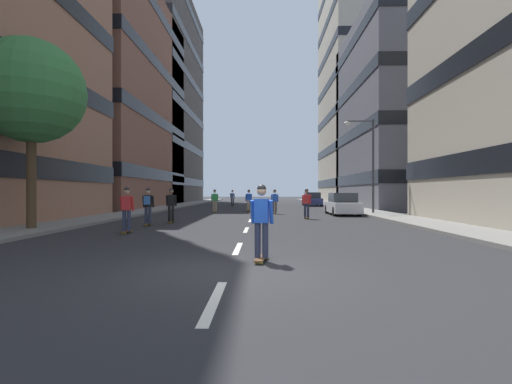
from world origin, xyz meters
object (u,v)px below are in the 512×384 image
at_px(skater_2, 275,200).
at_px(skater_8, 249,199).
at_px(street_tree_near, 31,92).
at_px(skater_7, 262,219).
at_px(skater_4, 232,197).
at_px(skater_5, 215,200).
at_px(streetlamp_right, 368,155).
at_px(skater_0, 127,208).
at_px(skater_3, 171,204).
at_px(skater_6, 148,204).
at_px(parked_car_mid, 342,205).
at_px(parked_car_near, 312,200).
at_px(skater_1, 307,202).

relative_size(skater_2, skater_8, 1.00).
distance_m(street_tree_near, skater_7, 12.11).
bearing_deg(skater_4, skater_5, -92.55).
distance_m(skater_5, skater_8, 2.83).
bearing_deg(skater_2, skater_7, -92.71).
relative_size(streetlamp_right, skater_7, 3.65).
bearing_deg(skater_0, skater_4, 85.51).
bearing_deg(skater_4, skater_7, -83.89).
xyz_separation_m(skater_3, skater_6, (-0.73, -1.49, 0.03)).
distance_m(street_tree_near, skater_2, 16.30).
xyz_separation_m(parked_car_mid, skater_0, (-10.71, -11.45, 0.29)).
height_order(street_tree_near, skater_8, street_tree_near).
xyz_separation_m(parked_car_near, skater_5, (-9.22, -12.83, 0.29)).
distance_m(parked_car_near, skater_0, 29.22).
distance_m(skater_0, skater_1, 10.90).
bearing_deg(skater_7, parked_car_near, 80.49).
bearing_deg(skater_4, skater_2, -71.76).
bearing_deg(skater_8, street_tree_near, -118.82).
xyz_separation_m(street_tree_near, skater_8, (8.19, 14.88, -4.66)).
height_order(skater_0, skater_1, same).
xyz_separation_m(parked_car_near, skater_0, (-10.71, -27.18, 0.29)).
distance_m(skater_1, skater_3, 7.83).
distance_m(streetlamp_right, skater_3, 14.31).
relative_size(parked_car_mid, streetlamp_right, 0.68).
relative_size(street_tree_near, skater_5, 4.28).
relative_size(parked_car_near, skater_3, 2.47).
bearing_deg(skater_2, parked_car_near, 72.55).
bearing_deg(parked_car_mid, skater_4, 122.98).
relative_size(skater_6, skater_8, 1.00).
xyz_separation_m(skater_0, skater_3, (0.54, 4.66, 0.00)).
bearing_deg(skater_3, skater_2, 54.58).
bearing_deg(skater_8, skater_6, -109.13).
bearing_deg(skater_2, skater_5, 157.34).
bearing_deg(street_tree_near, skater_4, 76.02).
xyz_separation_m(skater_3, skater_7, (4.68, -10.23, 0.00)).
distance_m(skater_6, skater_8, 13.03).
xyz_separation_m(skater_1, skater_6, (-7.98, -4.44, 0.03)).
xyz_separation_m(skater_5, skater_8, (2.60, 1.12, 0.00)).
xyz_separation_m(street_tree_near, skater_2, (10.18, 11.84, -4.66)).
height_order(skater_2, skater_5, same).
distance_m(street_tree_near, skater_4, 25.51).
relative_size(street_tree_near, skater_2, 4.28).
relative_size(skater_1, skater_6, 1.00).
distance_m(parked_car_mid, skater_0, 15.68).
height_order(parked_car_mid, streetlamp_right, streetlamp_right).
relative_size(streetlamp_right, skater_2, 3.65).
distance_m(skater_0, skater_3, 4.69).
xyz_separation_m(skater_0, skater_2, (6.08, 12.44, 0.00)).
height_order(parked_car_near, street_tree_near, street_tree_near).
relative_size(skater_5, skater_8, 1.00).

